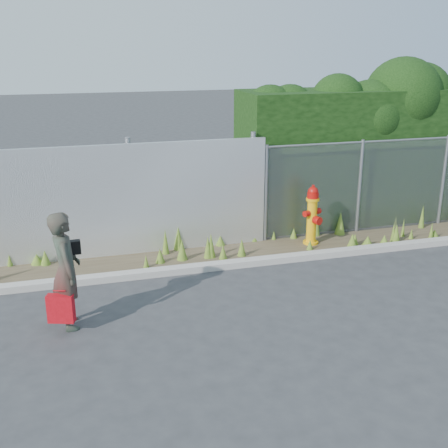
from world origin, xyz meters
TOP-DOWN VIEW (x-y plane):
  - ground at (0.00, 0.00)m, footprint 80.00×80.00m
  - curb at (0.00, 1.80)m, footprint 16.00×0.22m
  - weed_strip at (-0.06, 2.50)m, footprint 16.00×1.29m
  - corrugated_fence at (-3.25, 3.01)m, footprint 8.50×0.21m
  - chainlink_fence at (4.25, 3.00)m, footprint 6.50×0.07m
  - hedge at (4.49, 4.00)m, footprint 7.30×1.77m
  - fire_hydrant at (1.90, 2.53)m, footprint 0.42×0.38m
  - woman at (-2.98, 0.31)m, footprint 0.48×0.68m
  - red_tote_bag at (-3.10, 0.08)m, footprint 0.38×0.14m
  - black_shoulder_bag at (-2.88, 0.44)m, footprint 0.27×0.11m

SIDE VIEW (x-z plane):
  - ground at x=0.00m, z-range 0.00..0.00m
  - curb at x=0.00m, z-range 0.00..0.12m
  - weed_strip at x=-0.06m, z-range -0.13..0.41m
  - red_tote_bag at x=-3.10m, z-range 0.15..0.64m
  - fire_hydrant at x=1.90m, z-range -0.02..1.25m
  - woman at x=-2.98m, z-range 0.00..1.76m
  - chainlink_fence at x=4.25m, z-range 0.01..2.06m
  - corrugated_fence at x=-3.25m, z-range -0.05..2.25m
  - black_shoulder_bag at x=-2.88m, z-range 1.07..1.28m
  - hedge at x=4.49m, z-range 0.10..3.81m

